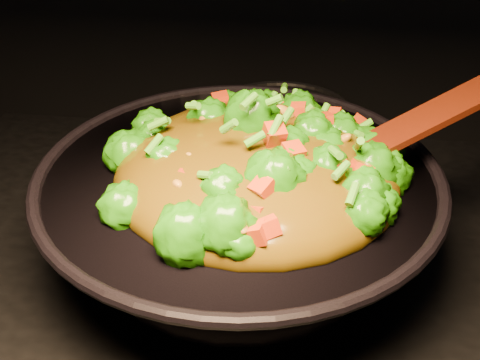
# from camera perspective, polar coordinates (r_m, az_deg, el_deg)

# --- Properties ---
(wok) EXTENTS (0.58, 0.58, 0.13)m
(wok) POSITION_cam_1_polar(r_m,az_deg,el_deg) (0.75, -0.10, -3.67)
(wok) COLOR black
(wok) RESTS_ON stovetop
(stir_fry) EXTENTS (0.42, 0.42, 0.11)m
(stir_fry) POSITION_cam_1_polar(r_m,az_deg,el_deg) (0.67, 1.67, 4.26)
(stir_fry) COLOR #237908
(stir_fry) RESTS_ON wok
(spatula) EXTENTS (0.28, 0.16, 0.12)m
(spatula) POSITION_cam_1_polar(r_m,az_deg,el_deg) (0.72, 14.99, 4.42)
(spatula) COLOR #351703
(spatula) RESTS_ON wok
(back_pot) EXTENTS (0.25, 0.25, 0.12)m
(back_pot) POSITION_cam_1_polar(r_m,az_deg,el_deg) (0.91, 3.87, 3.28)
(back_pot) COLOR black
(back_pot) RESTS_ON stovetop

